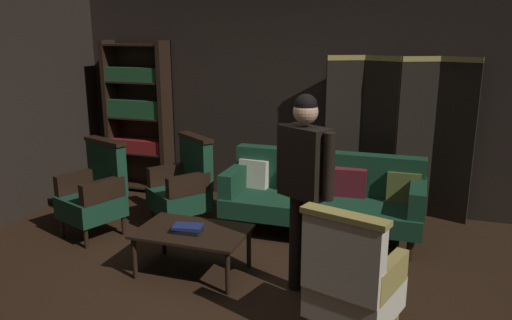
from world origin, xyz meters
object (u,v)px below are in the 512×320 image
coffee_table (192,235)px  armchair_wing_left (96,192)px  folding_screen (397,135)px  armchair_gilt_accent (352,281)px  armchair_wing_right (184,185)px  bookshelf (139,114)px  book_black_cloth (188,230)px  standing_figure (304,177)px  book_navy_cloth (188,227)px  velvet_couch (323,194)px

coffee_table → armchair_wing_left: bearing=160.5°
folding_screen → armchair_wing_left: (-3.02, -1.64, -0.50)m
folding_screen → armchair_gilt_accent: bearing=-92.3°
armchair_wing_right → armchair_gilt_accent: bearing=-37.6°
bookshelf → book_black_cloth: 2.80m
bookshelf → armchair_wing_right: bearing=-41.7°
coffee_table → standing_figure: bearing=-0.6°
folding_screen → bookshelf: 3.40m
folding_screen → armchair_wing_left: size_ratio=1.83×
armchair_wing_right → book_black_cloth: size_ratio=4.27×
armchair_gilt_accent → book_black_cloth: size_ratio=4.27×
folding_screen → book_navy_cloth: size_ratio=7.37×
bookshelf → book_black_cloth: size_ratio=8.42×
velvet_couch → armchair_wing_left: (-2.33, -0.82, 0.03)m
coffee_table → armchair_wing_left: (-1.38, 0.49, 0.12)m
coffee_table → standing_figure: standing_figure is taller
armchair_wing_left → book_black_cloth: (1.37, -0.54, -0.05)m
coffee_table → book_navy_cloth: (-0.02, -0.05, 0.10)m
bookshelf → armchair_wing_left: 1.71m
standing_figure → book_navy_cloth: 1.18m
velvet_couch → armchair_wing_right: 1.55m
book_navy_cloth → bookshelf: bearing=129.6°
folding_screen → velvet_couch: size_ratio=0.90×
folding_screen → armchair_gilt_accent: size_ratio=1.83×
armchair_gilt_accent → standing_figure: 0.95m
book_navy_cloth → folding_screen: bearing=52.9°
velvet_couch → armchair_wing_right: bearing=-168.5°
bookshelf → armchair_wing_left: bookshelf is taller
standing_figure → armchair_gilt_accent: bearing=-50.9°
armchair_wing_right → book_navy_cloth: 1.20m
coffee_table → armchair_gilt_accent: 1.65m
bookshelf → armchair_gilt_accent: size_ratio=1.97×
standing_figure → book_black_cloth: standing_figure is taller
velvet_couch → bookshelf: bearing=164.7°
bookshelf → standing_figure: size_ratio=1.20×
armchair_gilt_accent → folding_screen: bearing=87.7°
coffee_table → book_black_cloth: book_black_cloth is taller
book_black_cloth → armchair_wing_right: bearing=118.2°
armchair_gilt_accent → standing_figure: standing_figure is taller
folding_screen → bookshelf: bookshelf is taller
armchair_wing_left → armchair_wing_right: 0.95m
velvet_couch → armchair_gilt_accent: armchair_gilt_accent is taller
book_black_cloth → coffee_table: bearing=71.9°
book_black_cloth → book_navy_cloth: book_navy_cloth is taller
bookshelf → book_black_cloth: bearing=-50.4°
velvet_couch → armchair_wing_left: size_ratio=2.04×
velvet_couch → armchair_wing_right: size_ratio=2.04×
velvet_couch → book_black_cloth: size_ratio=8.70×
armchair_wing_left → coffee_table: bearing=-19.5°
folding_screen → bookshelf: size_ratio=0.93×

